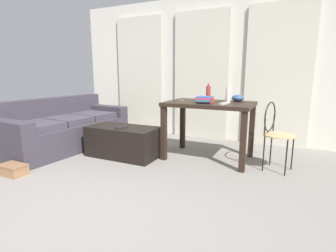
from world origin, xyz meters
TOP-DOWN VIEW (x-y plane):
  - ground_plane at (0.00, 1.15)m, footprint 7.43×7.43m
  - wall_back at (0.00, 3.09)m, footprint 5.04×0.10m
  - curtains at (0.00, 3.01)m, footprint 3.59×0.03m
  - couch at (-1.75, 1.41)m, footprint 1.05×2.08m
  - coffee_table at (-0.61, 1.42)m, footprint 1.02×0.50m
  - craft_table at (0.52, 1.88)m, footprint 1.17×0.77m
  - wire_chair at (1.38, 1.81)m, footprint 0.38×0.40m
  - bottle_near at (0.77, 1.87)m, footprint 0.07×0.07m
  - bottle_far at (0.44, 2.06)m, footprint 0.07×0.07m
  - bowl at (0.85, 2.14)m, footprint 0.17×0.17m
  - book_stack at (0.48, 1.80)m, footprint 0.25×0.33m
  - tv_remote_on_table at (0.76, 1.69)m, footprint 0.09×0.17m
  - scissors at (0.07, 1.90)m, footprint 0.07×0.10m
  - tv_remote_primary at (-0.57, 1.35)m, footprint 0.11×0.19m
  - shoebox at (-1.38, 0.26)m, footprint 0.33×0.20m

SIDE VIEW (x-z plane):
  - ground_plane at x=0.00m, z-range 0.00..0.00m
  - shoebox at x=-1.38m, z-range 0.00..0.13m
  - coffee_table at x=-0.61m, z-range 0.00..0.44m
  - couch at x=-1.75m, z-range -0.09..0.70m
  - tv_remote_primary at x=-0.57m, z-range 0.44..0.46m
  - wire_chair at x=1.38m, z-range 0.10..0.95m
  - craft_table at x=0.52m, z-range 0.28..1.08m
  - scissors at x=0.07m, z-range 0.80..0.80m
  - tv_remote_on_table at x=0.76m, z-range 0.80..0.82m
  - book_stack at x=0.48m, z-range 0.80..0.88m
  - bowl at x=0.85m, z-range 0.80..0.89m
  - bottle_near at x=0.77m, z-range 0.79..1.01m
  - bottle_far at x=0.44m, z-range 0.78..1.03m
  - curtains at x=0.00m, z-range 0.00..2.26m
  - wall_back at x=0.00m, z-range 0.00..2.51m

